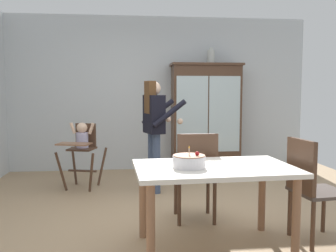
# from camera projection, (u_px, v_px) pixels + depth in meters

# --- Properties ---
(ground_plane) EXTENTS (6.24, 6.24, 0.00)m
(ground_plane) POSITION_uv_depth(u_px,v_px,m) (179.00, 217.00, 4.10)
(ground_plane) COLOR tan
(wall_back) EXTENTS (5.32, 0.06, 2.70)m
(wall_back) POSITION_uv_depth(u_px,v_px,m) (158.00, 94.00, 6.58)
(wall_back) COLOR silver
(wall_back) RESTS_ON ground_plane
(china_cabinet) EXTENTS (1.23, 0.48, 1.87)m
(china_cabinet) POSITION_uv_depth(u_px,v_px,m) (206.00, 117.00, 6.44)
(china_cabinet) COLOR #4C3323
(china_cabinet) RESTS_ON ground_plane
(ceramic_vase) EXTENTS (0.13, 0.13, 0.27)m
(ceramic_vase) POSITION_uv_depth(u_px,v_px,m) (211.00, 57.00, 6.36)
(ceramic_vase) COLOR #B2B7B2
(ceramic_vase) RESTS_ON china_cabinet
(high_chair_with_toddler) EXTENTS (0.71, 0.79, 0.95)m
(high_chair_with_toddler) POSITION_uv_depth(u_px,v_px,m) (82.00, 143.00, 5.27)
(high_chair_with_toddler) COLOR #4C3323
(high_chair_with_toddler) RESTS_ON ground_plane
(adult_person) EXTENTS (0.61, 0.59, 1.53)m
(adult_person) POSITION_uv_depth(u_px,v_px,m) (154.00, 122.00, 5.05)
(adult_person) COLOR #3D4C6B
(adult_person) RESTS_ON ground_plane
(dining_table) EXTENTS (1.41, 0.93, 0.74)m
(dining_table) POSITION_uv_depth(u_px,v_px,m) (214.00, 178.00, 3.22)
(dining_table) COLOR silver
(dining_table) RESTS_ON ground_plane
(birthday_cake) EXTENTS (0.28, 0.28, 0.19)m
(birthday_cake) POSITION_uv_depth(u_px,v_px,m) (189.00, 161.00, 3.14)
(birthday_cake) COLOR white
(birthday_cake) RESTS_ON dining_table
(dining_chair_far_side) EXTENTS (0.45, 0.45, 0.96)m
(dining_chair_far_side) POSITION_uv_depth(u_px,v_px,m) (196.00, 171.00, 3.87)
(dining_chair_far_side) COLOR #4C3323
(dining_chair_far_side) RESTS_ON ground_plane
(dining_chair_right_end) EXTENTS (0.49, 0.49, 0.96)m
(dining_chair_right_end) POSITION_uv_depth(u_px,v_px,m) (310.00, 183.00, 3.36)
(dining_chair_right_end) COLOR #4C3323
(dining_chair_right_end) RESTS_ON ground_plane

